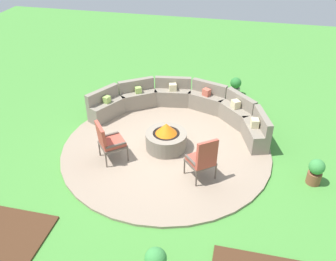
% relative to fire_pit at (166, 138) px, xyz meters
% --- Properties ---
extents(ground_plane, '(24.00, 24.00, 0.00)m').
position_rel_fire_pit_xyz_m(ground_plane, '(0.00, 0.00, -0.34)').
color(ground_plane, '#478C38').
extents(patio_circle, '(5.31, 5.31, 0.06)m').
position_rel_fire_pit_xyz_m(patio_circle, '(0.00, 0.00, -0.31)').
color(patio_circle, gray).
rests_on(patio_circle, ground_plane).
extents(mulch_bed_left, '(1.63, 1.29, 0.04)m').
position_rel_fire_pit_xyz_m(mulch_bed_left, '(-2.39, -3.43, -0.32)').
color(mulch_bed_left, '#472B19').
rests_on(mulch_bed_left, ground_plane).
extents(fire_pit, '(1.05, 1.05, 0.72)m').
position_rel_fire_pit_xyz_m(fire_pit, '(0.00, 0.00, 0.00)').
color(fire_pit, gray).
rests_on(fire_pit, patio_circle).
extents(curved_stone_bench, '(5.04, 2.44, 0.84)m').
position_rel_fire_pit_xyz_m(curved_stone_bench, '(0.15, 1.65, 0.06)').
color(curved_stone_bench, gray).
rests_on(curved_stone_bench, patio_circle).
extents(lounge_chair_front_left, '(0.80, 0.81, 1.05)m').
position_rel_fire_pit_xyz_m(lounge_chair_front_left, '(-1.22, -0.78, 0.26)').
color(lounge_chair_front_left, brown).
rests_on(lounge_chair_front_left, patio_circle).
extents(lounge_chair_front_right, '(0.77, 0.79, 1.10)m').
position_rel_fire_pit_xyz_m(lounge_chair_front_right, '(1.06, -0.98, 0.28)').
color(lounge_chair_front_right, brown).
rests_on(lounge_chair_front_right, patio_circle).
extents(potted_plant_0, '(0.38, 0.38, 0.57)m').
position_rel_fire_pit_xyz_m(potted_plant_0, '(0.43, 3.18, -0.02)').
color(potted_plant_0, brown).
rests_on(potted_plant_0, ground_plane).
extents(potted_plant_1, '(0.35, 0.35, 0.64)m').
position_rel_fire_pit_xyz_m(potted_plant_1, '(3.54, -0.50, -0.00)').
color(potted_plant_1, brown).
rests_on(potted_plant_1, ground_plane).
extents(potted_plant_2, '(0.35, 0.35, 0.60)m').
position_rel_fire_pit_xyz_m(potted_plant_2, '(1.49, 3.48, -0.03)').
color(potted_plant_2, '#A89E8E').
rests_on(potted_plant_2, ground_plane).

